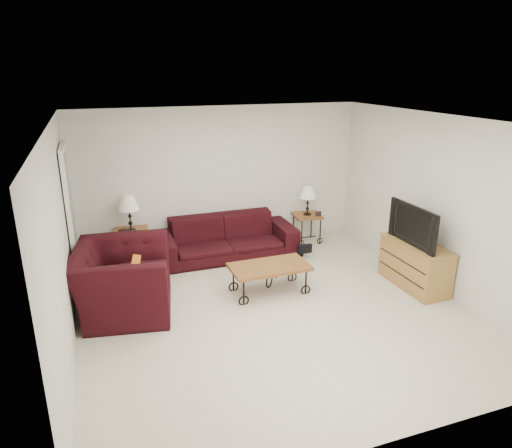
{
  "coord_description": "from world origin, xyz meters",
  "views": [
    {
      "loc": [
        -2.08,
        -5.15,
        3.09
      ],
      "look_at": [
        0.0,
        0.7,
        1.0
      ],
      "focal_mm": 32.59,
      "sensor_mm": 36.0,
      "label": 1
    }
  ],
  "objects": [
    {
      "name": "ceiling",
      "position": [
        0.0,
        0.0,
        2.5
      ],
      "size": [
        5.0,
        5.0,
        0.0
      ],
      "primitive_type": "plane",
      "color": "white",
      "rests_on": "wall_back"
    },
    {
      "name": "tv_stand",
      "position": [
        2.23,
        -0.01,
        0.34
      ],
      "size": [
        0.47,
        1.13,
        0.68
      ],
      "primitive_type": "cube",
      "color": "#B68C43",
      "rests_on": "ground"
    },
    {
      "name": "wall_right",
      "position": [
        2.5,
        0.0,
        1.25
      ],
      "size": [
        0.02,
        5.0,
        2.5
      ],
      "primitive_type": "cube",
      "color": "silver",
      "rests_on": "ground"
    },
    {
      "name": "backpack",
      "position": [
        1.14,
        1.57,
        0.24
      ],
      "size": [
        0.41,
        0.35,
        0.47
      ],
      "primitive_type": "ellipsoid",
      "rotation": [
        0.0,
        0.0,
        0.2
      ],
      "color": "black",
      "rests_on": "ground"
    },
    {
      "name": "throw_pillow",
      "position": [
        -1.73,
        0.62,
        0.52
      ],
      "size": [
        0.17,
        0.42,
        0.4
      ],
      "primitive_type": "cube",
      "rotation": [
        0.0,
        0.0,
        1.4
      ],
      "color": "#CA6719",
      "rests_on": "armchair"
    },
    {
      "name": "wall_back",
      "position": [
        0.0,
        2.5,
        1.25
      ],
      "size": [
        5.0,
        0.02,
        2.5
      ],
      "primitive_type": "cube",
      "color": "silver",
      "rests_on": "ground"
    },
    {
      "name": "wall_front",
      "position": [
        0.0,
        -2.5,
        1.25
      ],
      "size": [
        5.0,
        0.02,
        2.5
      ],
      "primitive_type": "cube",
      "color": "silver",
      "rests_on": "ground"
    },
    {
      "name": "armchair",
      "position": [
        -1.88,
        0.67,
        0.45
      ],
      "size": [
        1.41,
        1.55,
        0.89
      ],
      "primitive_type": "imported",
      "rotation": [
        0.0,
        0.0,
        1.4
      ],
      "color": "black",
      "rests_on": "ground"
    },
    {
      "name": "doorway",
      "position": [
        -2.47,
        1.65,
        1.02
      ],
      "size": [
        0.08,
        0.94,
        2.04
      ],
      "primitive_type": "cube",
      "color": "black",
      "rests_on": "ground"
    },
    {
      "name": "wall_left",
      "position": [
        -2.5,
        0.0,
        1.25
      ],
      "size": [
        0.02,
        5.0,
        2.5
      ],
      "primitive_type": "cube",
      "color": "silver",
      "rests_on": "ground"
    },
    {
      "name": "coffee_table",
      "position": [
        0.14,
        0.52,
        0.21
      ],
      "size": [
        1.13,
        0.62,
        0.42
      ],
      "primitive_type": "cube",
      "rotation": [
        0.0,
        0.0,
        0.02
      ],
      "color": "brown",
      "rests_on": "ground"
    },
    {
      "name": "photo_frame_left",
      "position": [
        -1.76,
        2.05,
        0.64
      ],
      "size": [
        0.12,
        0.03,
        0.1
      ],
      "primitive_type": "cube",
      "rotation": [
        0.0,
        0.0,
        0.1
      ],
      "color": "black",
      "rests_on": "side_table_left"
    },
    {
      "name": "photo_frame_right",
      "position": [
        1.68,
        2.05,
        0.58
      ],
      "size": [
        0.11,
        0.05,
        0.09
      ],
      "primitive_type": "cube",
      "rotation": [
        0.0,
        0.0,
        -0.33
      ],
      "color": "black",
      "rests_on": "side_table_right"
    },
    {
      "name": "side_table_left",
      "position": [
        -1.61,
        2.2,
        0.3
      ],
      "size": [
        0.58,
        0.58,
        0.59
      ],
      "primitive_type": "cube",
      "rotation": [
        0.0,
        0.0,
        -0.07
      ],
      "color": "brown",
      "rests_on": "ground"
    },
    {
      "name": "ground",
      "position": [
        0.0,
        0.0,
        0.0
      ],
      "size": [
        5.0,
        5.0,
        0.0
      ],
      "primitive_type": "plane",
      "color": "beige",
      "rests_on": "ground"
    },
    {
      "name": "lamp_right",
      "position": [
        1.53,
        2.2,
        0.8
      ],
      "size": [
        0.34,
        0.34,
        0.53
      ],
      "primitive_type": null,
      "rotation": [
        0.0,
        0.0,
        -0.12
      ],
      "color": "black",
      "rests_on": "side_table_right"
    },
    {
      "name": "sofa",
      "position": [
        -0.07,
        2.02,
        0.35
      ],
      "size": [
        2.37,
        0.93,
        0.69
      ],
      "primitive_type": "imported",
      "color": "black",
      "rests_on": "ground"
    },
    {
      "name": "side_table_right",
      "position": [
        1.53,
        2.2,
        0.27
      ],
      "size": [
        0.54,
        0.54,
        0.53
      ],
      "primitive_type": "cube",
      "rotation": [
        0.0,
        0.0,
        -0.12
      ],
      "color": "brown",
      "rests_on": "ground"
    },
    {
      "name": "television",
      "position": [
        2.21,
        -0.01,
        0.97
      ],
      "size": [
        0.13,
        1.01,
        0.58
      ],
      "primitive_type": "imported",
      "rotation": [
        0.0,
        0.0,
        -1.57
      ],
      "color": "black",
      "rests_on": "tv_stand"
    },
    {
      "name": "lamp_left",
      "position": [
        -1.61,
        2.2,
        0.89
      ],
      "size": [
        0.36,
        0.36,
        0.59
      ],
      "primitive_type": null,
      "rotation": [
        0.0,
        0.0,
        -0.07
      ],
      "color": "black",
      "rests_on": "side_table_left"
    }
  ]
}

